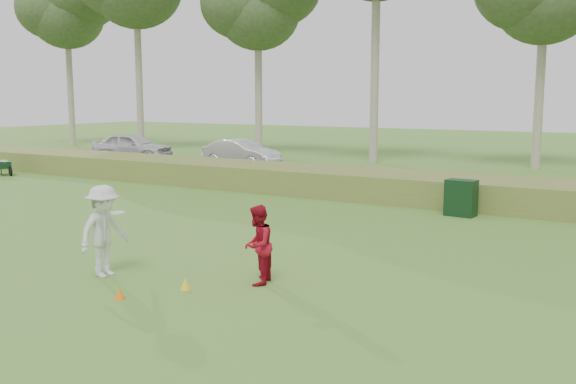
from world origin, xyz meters
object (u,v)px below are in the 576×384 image
Objects in this scene: player_white at (104,231)px; utility_cabinet at (461,198)px; player_red at (258,245)px; cone_yellow at (185,284)px; cone_orange at (120,293)px; car_left at (132,147)px; car_mid at (241,153)px.

utility_cabinet is (4.20, 10.05, -0.37)m from player_white.
player_red reaches higher than cone_yellow.
player_white is 3.10m from player_red.
cone_orange is 24.99m from car_left.
car_left is at bearing 133.80° from cone_orange.
player_white is 19.46m from car_mid.
player_white is at bearing -107.47° from utility_cabinet.
cone_yellow reaches higher than cone_orange.
utility_cabinet is (1.31, 8.97, -0.21)m from player_red.
car_left reaches higher than cone_yellow.
cone_yellow is at bearing -60.65° from player_red.
player_red is 1.51m from cone_yellow.
car_left is 1.07× the size of car_mid.
player_red is 9.06m from utility_cabinet.
car_left is (-17.29, 18.03, 0.71)m from cone_orange.
cone_orange is 1.20m from cone_yellow.
cone_yellow is 0.05× the size of car_left.
player_red is 6.97× the size of cone_yellow.
player_red is 2.64m from cone_orange.
player_white is 1.80m from cone_orange.
car_mid is at bearing 122.02° from cone_yellow.
cone_orange is (1.32, -0.93, -0.80)m from player_white.
player_red is at bearing -143.16° from car_left.
car_mid reaches higher than utility_cabinet.
player_white is 23.40m from car_left.
utility_cabinet is at bearing 154.79° from player_red.
utility_cabinet is at bearing -22.37° from player_white.
cone_yellow is 0.05× the size of car_mid.
car_mid is at bearing -100.93° from car_left.
player_red reaches higher than car_mid.
car_mid is at bearing 156.01° from utility_cabinet.
car_left is at bearing -147.26° from player_red.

